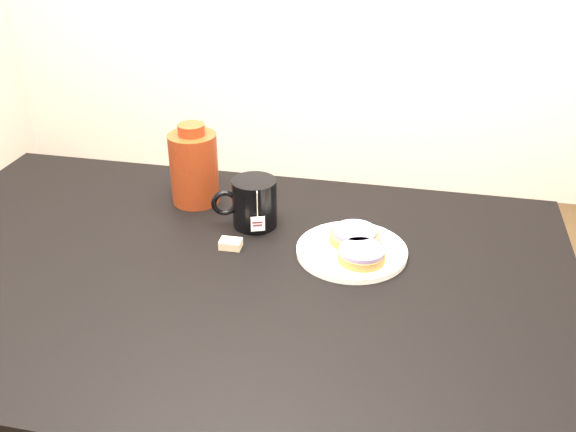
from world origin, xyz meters
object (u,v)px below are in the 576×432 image
(bagel_package, at_px, (194,167))
(bagel_back, at_px, (355,235))
(plate, at_px, (352,250))
(table, at_px, (220,304))
(bagel_front, at_px, (362,254))
(teabag_pouch, at_px, (231,244))
(mug, at_px, (253,203))

(bagel_package, bearing_deg, bagel_back, -17.95)
(plate, bearing_deg, bagel_package, 157.77)
(plate, relative_size, bagel_back, 1.72)
(table, distance_m, bagel_front, 0.31)
(table, height_order, bagel_front, bagel_front)
(plate, height_order, bagel_back, bagel_back)
(teabag_pouch, bearing_deg, mug, 77.94)
(plate, bearing_deg, table, -155.54)
(bagel_back, xyz_separation_m, teabag_pouch, (-0.25, -0.06, -0.02))
(plate, bearing_deg, teabag_pouch, -173.28)
(table, height_order, bagel_package, bagel_package)
(bagel_back, bearing_deg, plate, -92.52)
(plate, relative_size, teabag_pouch, 5.05)
(bagel_front, bearing_deg, table, -164.74)
(bagel_back, height_order, bagel_package, bagel_package)
(table, relative_size, bagel_back, 10.60)
(bagel_front, relative_size, bagel_package, 0.68)
(bagel_package, bearing_deg, bagel_front, -25.63)
(plate, xyz_separation_m, mug, (-0.23, 0.08, 0.05))
(table, xyz_separation_m, bagel_back, (0.25, 0.15, 0.11))
(plate, xyz_separation_m, bagel_package, (-0.39, 0.16, 0.08))
(bagel_front, height_order, mug, mug)
(bagel_front, bearing_deg, mug, 155.40)
(bagel_package, bearing_deg, plate, -22.23)
(bagel_front, bearing_deg, bagel_package, 154.37)
(plate, bearing_deg, bagel_back, 87.48)
(mug, height_order, bagel_package, bagel_package)
(plate, bearing_deg, bagel_front, -58.72)
(bagel_back, height_order, bagel_front, same)
(bagel_package, bearing_deg, mug, -27.18)
(table, height_order, bagel_back, bagel_back)
(table, bearing_deg, teabag_pouch, 88.82)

